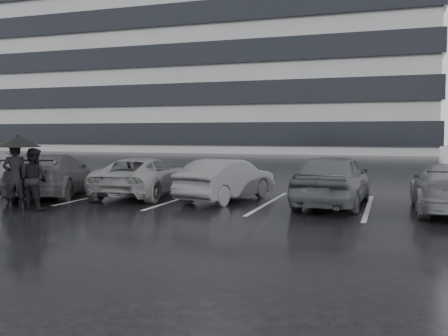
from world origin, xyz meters
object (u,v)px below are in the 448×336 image
car_west_c (54,175)px  pedestrian_right (34,179)px  car_main (333,179)px  car_west_a (227,180)px  car_west_b (143,177)px  pedestrian_left (15,176)px

car_west_c → pedestrian_right: pedestrian_right is taller
car_main → car_west_a: 3.16m
car_west_c → pedestrian_right: 2.95m
pedestrian_right → car_west_b: bearing=-109.5°
car_west_a → pedestrian_right: bearing=52.5°
car_west_b → car_west_c: size_ratio=0.95×
car_west_b → pedestrian_right: bearing=62.2°
car_west_c → pedestrian_left: 2.88m
car_west_a → pedestrian_left: bearing=50.5°
pedestrian_left → pedestrian_right: (0.48, 0.12, -0.06)m
car_west_a → car_west_b: 2.89m
car_west_a → pedestrian_left: (-4.74, -3.53, 0.26)m
pedestrian_left → car_west_a: bearing=-171.4°
car_west_b → pedestrian_right: size_ratio=2.73×
car_west_b → car_west_a: bearing=171.4°
car_west_b → pedestrian_right: (-1.37, -3.51, 0.20)m
car_west_a → car_west_c: car_west_c is taller
car_west_b → car_west_c: car_west_c is taller
car_west_a → pedestrian_right: pedestrian_right is taller
car_main → car_west_a: (-3.16, 0.17, -0.12)m
car_west_a → pedestrian_right: size_ratio=2.31×
car_west_b → pedestrian_right: 3.77m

